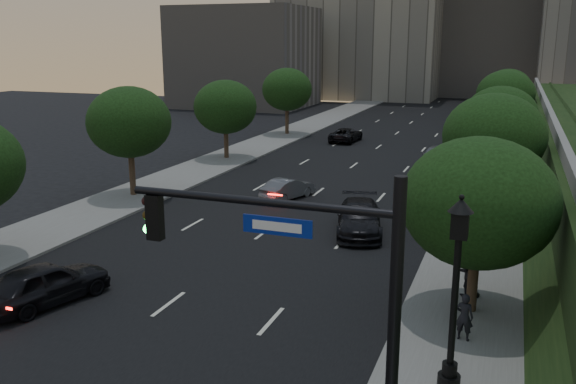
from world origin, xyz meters
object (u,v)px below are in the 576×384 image
at_px(sedan_near_left, 46,283).
at_px(pedestrian_a, 464,317).
at_px(traffic_signal_mast, 336,341).
at_px(sedan_mid_left, 288,189).
at_px(pedestrian_c, 462,231).
at_px(street_lamp, 454,307).
at_px(sedan_far_right, 436,156).
at_px(sedan_far_left, 346,135).
at_px(pedestrian_b, 469,271).
at_px(sedan_near_right, 359,218).

distance_m(sedan_near_left, pedestrian_a, 14.55).
relative_size(traffic_signal_mast, pedestrian_a, 4.56).
height_order(sedan_mid_left, pedestrian_a, pedestrian_a).
bearing_deg(sedan_near_left, pedestrian_a, -154.46).
xyz_separation_m(sedan_near_left, pedestrian_c, (13.59, 10.93, 0.21)).
distance_m(street_lamp, sedan_far_right, 31.99).
bearing_deg(sedan_mid_left, sedan_near_left, 99.21).
bearing_deg(sedan_near_left, sedan_mid_left, -82.32).
distance_m(traffic_signal_mast, pedestrian_a, 8.67).
bearing_deg(pedestrian_c, street_lamp, 64.69).
xyz_separation_m(sedan_far_left, pedestrian_c, (12.96, -28.37, 0.34)).
relative_size(pedestrian_a, pedestrian_b, 0.80).
xyz_separation_m(traffic_signal_mast, sedan_mid_left, (-9.56, 23.13, -3.04)).
xyz_separation_m(street_lamp, sedan_far_right, (-4.24, 31.66, -1.85)).
distance_m(pedestrian_a, pedestrian_b, 3.57).
bearing_deg(pedestrian_a, sedan_mid_left, -44.61).
bearing_deg(sedan_near_left, sedan_far_right, -90.95).
bearing_deg(sedan_near_right, pedestrian_a, -74.01).
bearing_deg(street_lamp, traffic_signal_mast, -110.97).
xyz_separation_m(traffic_signal_mast, pedestrian_a, (1.92, 7.99, -2.76)).
height_order(sedan_near_right, pedestrian_b, pedestrian_b).
height_order(sedan_mid_left, sedan_near_right, sedan_near_right).
xyz_separation_m(traffic_signal_mast, sedan_near_right, (-3.90, 18.04, -2.90)).
distance_m(street_lamp, sedan_near_left, 14.46).
height_order(sedan_far_left, sedan_near_right, sedan_near_right).
bearing_deg(sedan_far_right, pedestrian_b, -73.02).
relative_size(traffic_signal_mast, pedestrian_b, 3.67).
xyz_separation_m(sedan_near_left, sedan_far_left, (0.63, 39.30, -0.13)).
bearing_deg(pedestrian_b, sedan_near_right, -64.25).
bearing_deg(pedestrian_b, sedan_mid_left, -61.03).
xyz_separation_m(sedan_near_left, sedan_near_right, (8.58, 12.13, -0.01)).
bearing_deg(pedestrian_a, sedan_far_left, -61.49).
relative_size(street_lamp, sedan_far_left, 1.18).
bearing_deg(pedestrian_a, sedan_near_right, -51.73).
relative_size(traffic_signal_mast, sedan_far_left, 1.47).
distance_m(traffic_signal_mast, street_lamp, 5.16).
height_order(traffic_signal_mast, sedan_far_right, traffic_signal_mast).
height_order(sedan_near_right, sedan_far_right, sedan_far_right).
distance_m(sedan_far_right, pedestrian_c, 19.85).
xyz_separation_m(street_lamp, sedan_mid_left, (-11.37, 18.42, -2.00)).
relative_size(pedestrian_a, pedestrian_c, 0.90).
bearing_deg(sedan_far_left, pedestrian_a, 113.54).
xyz_separation_m(sedan_near_left, pedestrian_b, (14.26, 5.65, 0.32)).
bearing_deg(sedan_far_left, sedan_far_right, 140.06).
height_order(sedan_mid_left, pedestrian_b, pedestrian_b).
distance_m(traffic_signal_mast, sedan_far_left, 46.83).
xyz_separation_m(sedan_far_right, pedestrian_a, (4.35, -28.38, 0.14)).
xyz_separation_m(sedan_mid_left, sedan_far_left, (-2.29, 22.08, 0.03)).
xyz_separation_m(sedan_near_right, pedestrian_b, (5.67, -6.48, 0.33)).
relative_size(traffic_signal_mast, sedan_near_left, 1.51).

